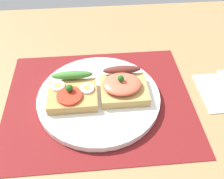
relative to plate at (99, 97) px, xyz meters
The scene contains 5 objects.
ground_plane 2.66cm from the plate, ahead, with size 120.00×90.00×3.20cm, color #9E764B.
placemat 0.91cm from the plate, ahead, with size 42.08×34.43×0.30cm, color maroon.
plate is the anchor object (origin of this frame).
sandwich_egg_tomato 6.14cm from the plate, behind, with size 10.58×10.06×4.26cm.
sandwich_salmon 6.14cm from the plate, ahead, with size 10.33×10.39×5.38cm.
Camera 1 is at (-0.63, -40.16, 43.57)cm, focal length 41.50 mm.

